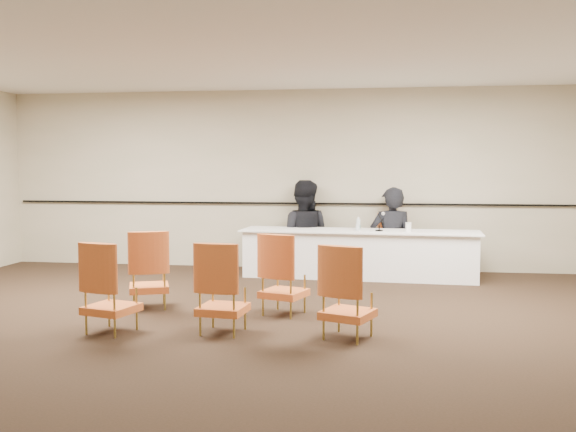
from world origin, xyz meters
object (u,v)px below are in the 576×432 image
Objects in this scene: panel_table at (359,254)px; panelist_second_chair at (303,241)px; panelist_main at (391,246)px; water_bottle at (358,224)px; panelist_second at (303,239)px; aud_chair_front_left at (149,269)px; panelist_main_chair at (391,244)px; aud_chair_back_mid at (223,287)px; coffee_cup at (408,227)px; drinking_glass at (358,227)px; aud_chair_front_mid at (284,274)px; aud_chair_back_left at (111,287)px; microphone at (379,222)px; aud_chair_back_right at (348,291)px.

panel_table is 3.85× the size of panelist_second_chair.
panelist_main is 0.84m from water_bottle.
panelist_second is 3.48m from aud_chair_front_left.
panel_table is 1.93× the size of panelist_main.
panel_table is at bearing -130.68° from panelist_main_chair.
panel_table is 17.84× the size of water_bottle.
aud_chair_front_left is 1.00× the size of aud_chair_back_mid.
coffee_cup is at bearing -5.52° from panel_table.
coffee_cup is at bearing -6.69° from drinking_glass.
panelist_main_chair is at bearing 180.00° from panelist_main.
aud_chair_back_mid reaches higher than panel_table.
panelist_second reaches higher than panelist_second_chair.
aud_chair_front_mid and aud_chair_back_left have the same top height.
panel_table is 3.85× the size of aud_chair_back_left.
panelist_second is 1.49m from microphone.
panelist_second is 9.47× the size of water_bottle.
drinking_glass is at bearing 24.84° from aud_chair_front_left.
aud_chair_front_left is at bearing 144.98° from aud_chair_back_mid.
aud_chair_front_mid is at bearing 67.40° from aud_chair_back_mid.
panel_table is 0.61m from microphone.
aud_chair_front_mid is 1.00× the size of aud_chair_back_left.
coffee_cup is 3.57m from aud_chair_back_right.
panelist_main is at bearing 104.23° from aud_chair_back_right.
panelist_main is 0.77m from coffee_cup.
water_bottle is 1.46× the size of coffee_cup.
coffee_cup is 4.79m from aud_chair_back_left.
aud_chair_front_left is at bearing -117.20° from microphone.
drinking_glass is at bearing -110.35° from water_bottle.
aud_chair_back_left is (-1.64, -1.06, 0.00)m from aud_chair_front_mid.
panelist_main is (0.50, 0.52, 0.07)m from panel_table.
panel_table is at bearing 24.83° from aud_chair_front_left.
panelist_second is 1.16m from water_bottle.
panelist_second reaches higher than panel_table.
panelist_main is 3.41m from aud_chair_front_mid.
microphone is at bearing 63.32° from panelist_main.
panelist_main is 4.45m from aud_chair_back_mid.
microphone is 4.53m from aud_chair_back_left.
panelist_second_chair is 1.17m from water_bottle.
panelist_second_chair is 1.00× the size of aud_chair_front_mid.
water_bottle is (0.94, -0.60, 0.31)m from panelist_second.
panelist_second is 2.04× the size of aud_chair_back_left.
panelist_main is 2.00× the size of aud_chair_front_left.
microphone is at bearing -104.28° from panelist_main_chair.
aud_chair_front_left and aud_chair_front_mid have the same top height.
aud_chair_front_left is (-2.76, -2.42, -0.41)m from microphone.
panelist_second is at bearing 147.18° from water_bottle.
microphone is 1.44× the size of water_bottle.
coffee_cup is 0.15× the size of aud_chair_back_right.
coffee_cup is at bearing -66.17° from panelist_main_chair.
drinking_glass is 0.11× the size of aud_chair_front_left.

